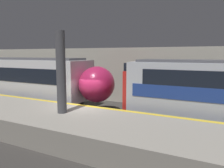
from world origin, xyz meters
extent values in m
plane|color=#33302D|center=(0.00, 0.00, 0.00)|extent=(120.00, 120.00, 0.00)
cube|color=gray|center=(0.00, -2.14, 0.54)|extent=(40.00, 4.28, 1.08)
cube|color=gold|center=(0.00, -0.15, 1.09)|extent=(40.00, 0.30, 0.01)
cube|color=#B2AD9E|center=(0.00, 6.20, 2.33)|extent=(50.00, 0.15, 4.66)
cylinder|color=#47474C|center=(-0.04, -1.97, 3.18)|extent=(0.48, 0.48, 4.20)
ellipsoid|color=#B21E4C|center=(-0.42, 2.18, 2.04)|extent=(2.42, 2.69, 2.48)
sphere|color=#F2EFCC|center=(0.53, 2.18, 1.60)|extent=(0.20, 0.20, 0.20)
cube|color=red|center=(2.30, 2.18, 1.96)|extent=(0.25, 2.86, 2.36)
cube|color=black|center=(2.30, 2.18, 3.14)|extent=(0.25, 2.57, 0.95)
sphere|color=#EA4C42|center=(2.14, 1.52, 1.54)|extent=(0.18, 0.18, 0.18)
sphere|color=#EA4C42|center=(2.14, 2.84, 1.54)|extent=(0.18, 0.18, 0.18)
camera|label=1|loc=(7.33, -10.65, 4.11)|focal=35.00mm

